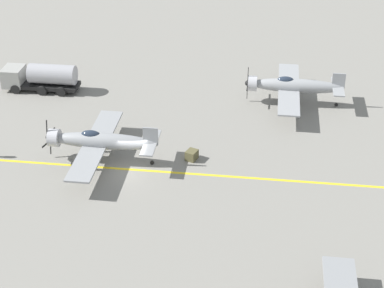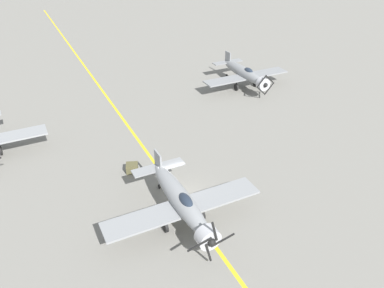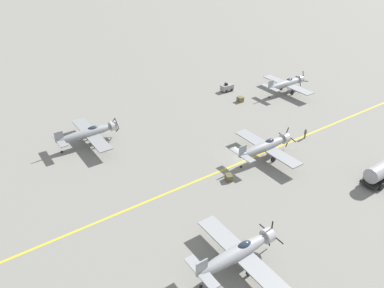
# 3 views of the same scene
# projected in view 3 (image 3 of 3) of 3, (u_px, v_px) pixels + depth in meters

# --- Properties ---
(ground_plane) EXTENTS (400.00, 400.00, 0.00)m
(ground_plane) POSITION_uv_depth(u_px,v_px,m) (244.00, 161.00, 55.04)
(ground_plane) COLOR gray
(taxiway_stripe) EXTENTS (0.30, 160.00, 0.01)m
(taxiway_stripe) POSITION_uv_depth(u_px,v_px,m) (244.00, 161.00, 55.03)
(taxiway_stripe) COLOR yellow
(taxiway_stripe) RESTS_ON ground
(airplane_near_right) EXTENTS (12.00, 9.98, 3.80)m
(airplane_near_right) POSITION_uv_depth(u_px,v_px,m) (238.00, 253.00, 37.28)
(airplane_near_right) COLOR #939598
(airplane_near_right) RESTS_ON ground
(airplane_mid_center) EXTENTS (12.00, 9.98, 3.77)m
(airplane_mid_center) POSITION_uv_depth(u_px,v_px,m) (265.00, 146.00, 54.71)
(airplane_mid_center) COLOR gray
(airplane_mid_center) RESTS_ON ground
(airplane_near_left) EXTENTS (12.00, 9.98, 3.65)m
(airplane_near_left) POSITION_uv_depth(u_px,v_px,m) (89.00, 133.00, 58.12)
(airplane_near_left) COLOR gray
(airplane_near_left) RESTS_ON ground
(airplane_far_left) EXTENTS (12.00, 9.98, 3.74)m
(airplane_far_left) POSITION_uv_depth(u_px,v_px,m) (286.00, 84.00, 75.62)
(airplane_far_left) COLOR #939598
(airplane_far_left) RESTS_ON ground
(tow_tractor) EXTENTS (1.57, 2.60, 1.79)m
(tow_tractor) POSITION_uv_depth(u_px,v_px,m) (227.00, 87.00, 77.05)
(tow_tractor) COLOR gray
(tow_tractor) RESTS_ON ground
(ground_crew_walking) EXTENTS (0.37, 0.37, 1.71)m
(ground_crew_walking) POSITION_uv_depth(u_px,v_px,m) (305.00, 133.00, 60.30)
(ground_crew_walking) COLOR #515638
(ground_crew_walking) RESTS_ON ground
(supply_crate_by_tanker) EXTENTS (1.28, 1.18, 0.87)m
(supply_crate_by_tanker) POSITION_uv_depth(u_px,v_px,m) (229.00, 177.00, 50.79)
(supply_crate_by_tanker) COLOR brown
(supply_crate_by_tanker) RESTS_ON ground
(supply_crate_mid_lane) EXTENTS (1.20, 1.01, 0.97)m
(supply_crate_mid_lane) POSITION_uv_depth(u_px,v_px,m) (240.00, 99.00, 72.72)
(supply_crate_mid_lane) COLOR brown
(supply_crate_mid_lane) RESTS_ON ground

